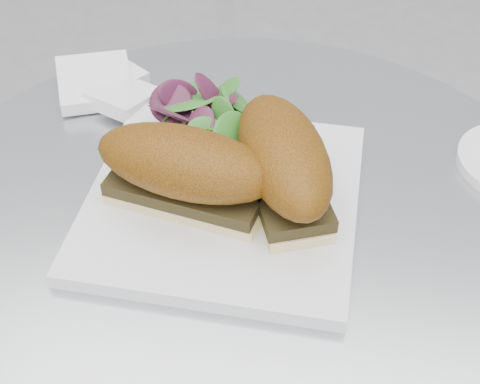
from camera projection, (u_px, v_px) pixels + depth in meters
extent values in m
cylinder|color=#BABDC1|center=(242.00, 229.00, 0.67)|extent=(0.70, 0.70, 0.02)
cube|color=white|center=(223.00, 200.00, 0.67)|extent=(0.27, 0.27, 0.02)
cube|color=#F6DE99|center=(187.00, 197.00, 0.65)|extent=(0.16, 0.09, 0.01)
cube|color=black|center=(187.00, 187.00, 0.64)|extent=(0.16, 0.09, 0.01)
ellipsoid|color=#6C420A|center=(185.00, 162.00, 0.62)|extent=(0.19, 0.11, 0.06)
cube|color=#F6DE99|center=(282.00, 188.00, 0.66)|extent=(0.11, 0.17, 0.01)
cube|color=black|center=(282.00, 178.00, 0.65)|extent=(0.11, 0.16, 0.01)
ellipsoid|color=#6C420A|center=(284.00, 154.00, 0.63)|extent=(0.14, 0.19, 0.06)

